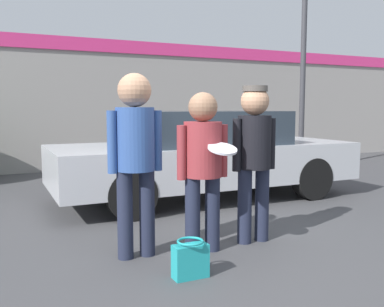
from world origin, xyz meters
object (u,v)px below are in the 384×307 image
object	(u,v)px
handbag	(190,260)
person_middle_with_frisbee	(203,158)
street_lamp	(313,23)
person_left	(135,148)
parked_car_near	(204,154)
person_right	(254,149)

from	to	relation	value
handbag	person_middle_with_frisbee	bearing A→B (deg)	54.27
street_lamp	person_left	bearing A→B (deg)	-144.68
street_lamp	handbag	xyz separation A→B (m)	(-5.10, -4.48, -3.14)
person_left	parked_car_near	xyz separation A→B (m)	(1.81, 2.14, -0.35)
person_right	handbag	size ratio (longest dim) A/B	5.09
person_middle_with_frisbee	street_lamp	bearing A→B (deg)	39.92
person_right	parked_car_near	bearing A→B (deg)	76.64
person_right	parked_car_near	world-z (taller)	person_right
person_middle_with_frisbee	parked_car_near	world-z (taller)	person_middle_with_frisbee
street_lamp	handbag	distance (m)	7.48
person_left	handbag	world-z (taller)	person_left
person_middle_with_frisbee	parked_car_near	distance (m)	2.58
person_right	parked_car_near	distance (m)	2.30
person_middle_with_frisbee	person_right	xyz separation A→B (m)	(0.64, 0.07, 0.06)
person_middle_with_frisbee	person_right	bearing A→B (deg)	6.11
person_left	parked_car_near	bearing A→B (deg)	49.75
person_middle_with_frisbee	parked_car_near	bearing A→B (deg)	62.95
person_middle_with_frisbee	person_right	distance (m)	0.65
person_right	street_lamp	xyz separation A→B (m)	(4.07, 3.87, 2.30)
person_middle_with_frisbee	street_lamp	size ratio (longest dim) A/B	0.30
person_right	handbag	world-z (taller)	person_right
parked_car_near	handbag	size ratio (longest dim) A/B	14.52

